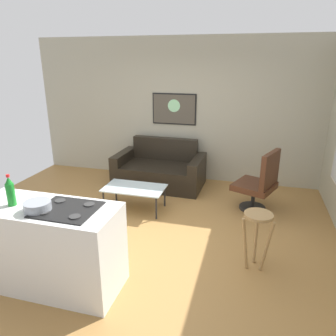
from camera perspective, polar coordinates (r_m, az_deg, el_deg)
The scene contains 10 objects.
ground at distance 4.70m, azimuth -3.18°, elevation -11.80°, with size 6.40×6.40×0.04m, color #A2753E.
back_wall at distance 6.46m, azimuth 3.46°, elevation 10.16°, with size 6.40×0.05×2.80m, color #A8A48F.
couch at distance 6.29m, azimuth -1.43°, elevation -0.50°, with size 1.71×0.99×0.87m.
coffee_table at distance 5.26m, azimuth -5.99°, elevation -3.76°, with size 0.99×0.57×0.39m.
armchair at distance 5.35m, azimuth 16.06°, elevation -2.50°, with size 0.77×0.79×1.02m.
bar_stool at distance 3.88m, azimuth 15.68°, elevation -9.98°, with size 0.38×0.37×0.71m.
kitchen_counter at distance 3.75m, azimuth -20.49°, elevation -12.92°, with size 1.55×0.65×0.96m.
soda_bottle_2 at distance 3.65m, azimuth -26.30°, elevation -3.78°, with size 0.09×0.09×0.34m.
mixing_bowl at distance 3.44m, azimuth -22.23°, elevation -6.39°, with size 0.27×0.27×0.10m.
wall_painting at distance 6.47m, azimuth 1.10°, elevation 10.47°, with size 0.89×0.03×0.62m.
Camera 1 is at (1.31, -3.82, 2.37)m, focal length 34.18 mm.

